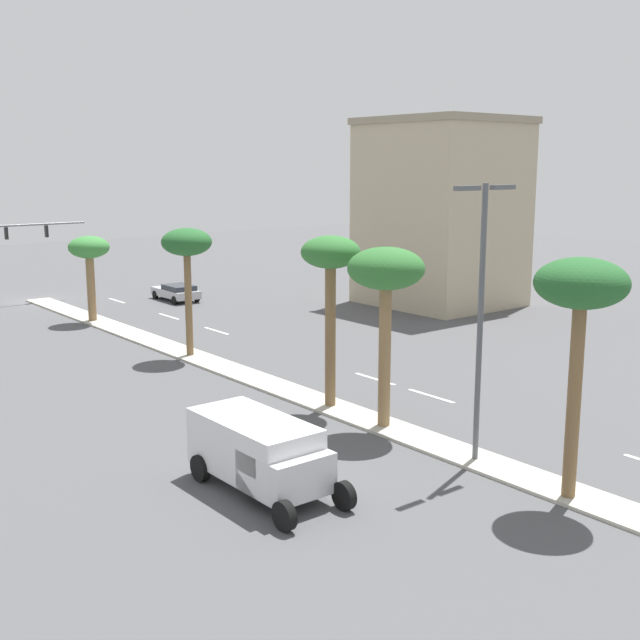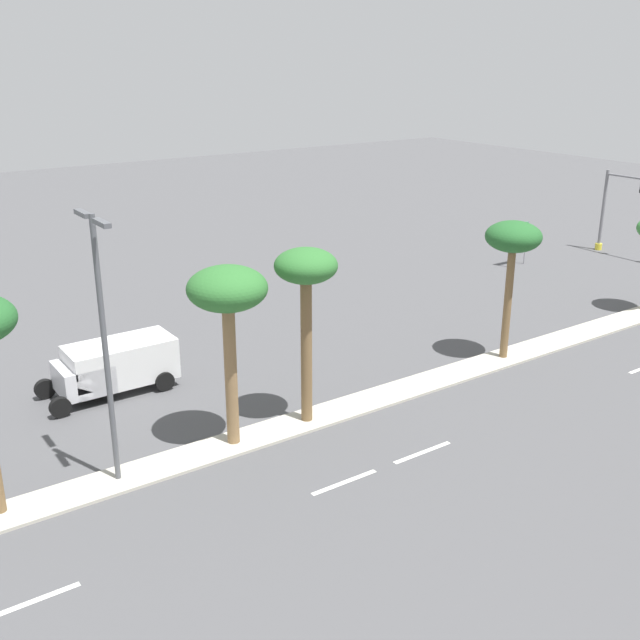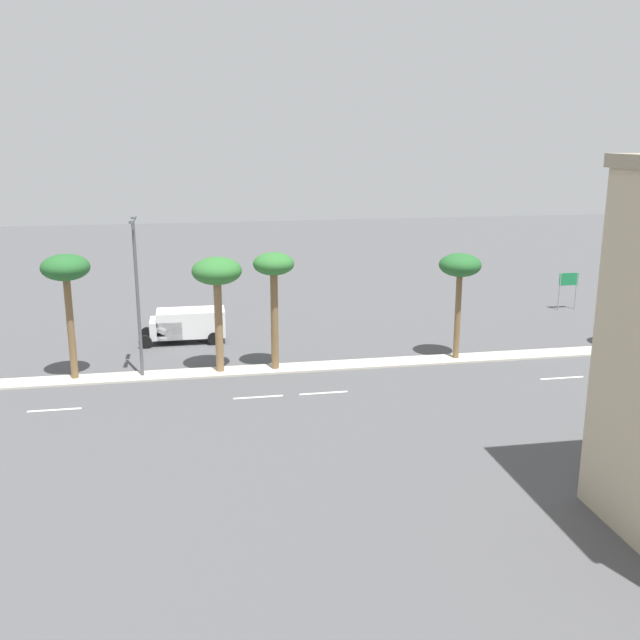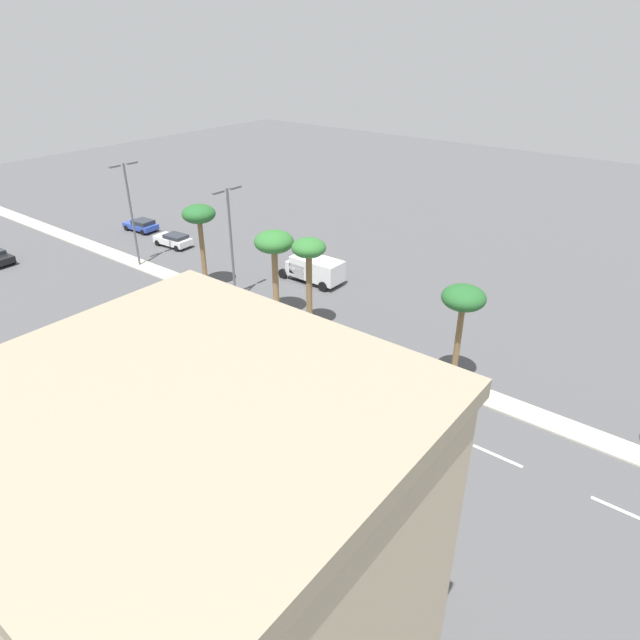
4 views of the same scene
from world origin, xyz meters
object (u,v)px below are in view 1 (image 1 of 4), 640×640
(commercial_building, at_px, (441,212))
(palm_tree_leading, at_px, (386,276))
(street_lamp_leading, at_px, (481,301))
(sedan_silver_mid, at_px, (176,292))
(palm_tree_mid, at_px, (581,293))
(box_truck, at_px, (262,453))
(palm_tree_trailing, at_px, (187,246))
(palm_tree_inboard, at_px, (89,252))
(palm_tree_left, at_px, (331,263))

(commercial_building, xyz_separation_m, palm_tree_leading, (23.19, 18.59, -0.73))
(street_lamp_leading, relative_size, sedan_silver_mid, 2.08)
(palm_tree_leading, height_order, palm_tree_mid, palm_tree_mid)
(palm_tree_leading, bearing_deg, box_truck, 16.10)
(palm_tree_mid, distance_m, sedan_silver_mid, 42.16)
(palm_tree_trailing, distance_m, street_lamp_leading, 20.08)
(palm_tree_inboard, distance_m, palm_tree_mid, 36.84)
(palm_tree_left, height_order, street_lamp_leading, street_lamp_leading)
(palm_tree_left, bearing_deg, palm_tree_mid, 88.51)
(palm_tree_trailing, distance_m, box_truck, 19.57)
(palm_tree_left, xyz_separation_m, palm_tree_mid, (0.32, 12.12, 0.28))
(palm_tree_left, bearing_deg, sedan_silver_mid, -106.16)
(palm_tree_inboard, relative_size, street_lamp_leading, 0.58)
(palm_tree_leading, bearing_deg, palm_tree_inboard, -89.70)
(commercial_building, relative_size, palm_tree_inboard, 2.44)
(street_lamp_leading, height_order, box_truck, street_lamp_leading)
(sedan_silver_mid, bearing_deg, palm_tree_trailing, 63.42)
(commercial_building, bearing_deg, street_lamp_leading, 45.14)
(palm_tree_leading, xyz_separation_m, sedan_silver_mid, (-8.38, -32.15, -5.43))
(palm_tree_mid, height_order, street_lamp_leading, street_lamp_leading)
(commercial_building, bearing_deg, palm_tree_mid, 49.34)
(palm_tree_mid, distance_m, box_truck, 11.02)
(palm_tree_inboard, height_order, sedan_silver_mid, palm_tree_inboard)
(street_lamp_leading, bearing_deg, box_truck, -19.34)
(sedan_silver_mid, bearing_deg, street_lamp_leading, 77.19)
(palm_tree_leading, bearing_deg, palm_tree_trailing, -89.95)
(box_truck, bearing_deg, palm_tree_left, -143.19)
(palm_tree_left, distance_m, sedan_silver_mid, 30.43)
(commercial_building, relative_size, street_lamp_leading, 1.42)
(palm_tree_inboard, xyz_separation_m, palm_tree_trailing, (-0.13, 12.73, 1.34))
(palm_tree_trailing, distance_m, palm_tree_mid, 24.08)
(street_lamp_leading, distance_m, box_truck, 9.00)
(palm_tree_trailing, distance_m, palm_tree_leading, 15.37)
(palm_tree_inboard, bearing_deg, palm_tree_leading, 90.30)
(box_truck, bearing_deg, commercial_building, -145.85)
(palm_tree_inboard, height_order, palm_tree_leading, palm_tree_leading)
(commercial_building, height_order, palm_tree_trailing, commercial_building)
(palm_tree_leading, bearing_deg, palm_tree_mid, 88.31)
(palm_tree_mid, xyz_separation_m, street_lamp_leading, (-0.26, -3.99, -0.80))
(palm_tree_trailing, relative_size, sedan_silver_mid, 1.49)
(palm_tree_mid, height_order, box_truck, palm_tree_mid)
(palm_tree_mid, bearing_deg, palm_tree_inboard, -90.17)
(palm_tree_inboard, distance_m, palm_tree_left, 24.72)
(palm_tree_leading, height_order, sedan_silver_mid, palm_tree_leading)
(sedan_silver_mid, bearing_deg, box_truck, 65.34)
(palm_tree_trailing, bearing_deg, sedan_silver_mid, -116.58)
(palm_tree_mid, bearing_deg, street_lamp_leading, -93.69)
(palm_tree_trailing, relative_size, palm_tree_mid, 0.92)
(palm_tree_left, height_order, palm_tree_leading, palm_tree_left)
(commercial_building, height_order, sedan_silver_mid, commercial_building)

